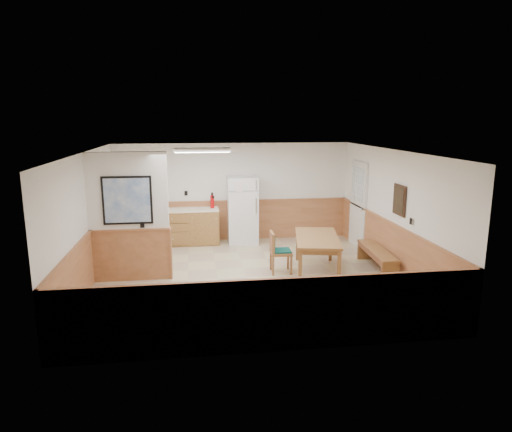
{
  "coord_description": "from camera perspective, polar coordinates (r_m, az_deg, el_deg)",
  "views": [
    {
      "loc": [
        -1.01,
        -8.59,
        3.11
      ],
      "look_at": [
        0.24,
        0.4,
        1.16
      ],
      "focal_mm": 32.0,
      "sensor_mm": 36.0,
      "label": 1
    }
  ],
  "objects": [
    {
      "name": "back_wall",
      "position": [
        11.78,
        -2.9,
        3.01
      ],
      "size": [
        6.0,
        0.02,
        2.5
      ],
      "primitive_type": "cube",
      "color": "white",
      "rests_on": "ground"
    },
    {
      "name": "soap_bottle",
      "position": [
        11.51,
        -13.67,
        1.24
      ],
      "size": [
        0.09,
        0.09,
        0.22
      ],
      "primitive_type": "cylinder",
      "rotation": [
        0.0,
        0.0,
        0.4
      ],
      "color": "#188836",
      "rests_on": "kitchen_counter"
    },
    {
      "name": "partition_wall",
      "position": [
        9.07,
        -15.58,
        -0.29
      ],
      "size": [
        1.5,
        0.2,
        2.5
      ],
      "color": "white",
      "rests_on": "ground"
    },
    {
      "name": "wainscot_right",
      "position": [
        9.83,
        16.42,
        -3.8
      ],
      "size": [
        0.04,
        6.0,
        1.0
      ],
      "primitive_type": "cube",
      "color": "#C37A4E",
      "rests_on": "ground"
    },
    {
      "name": "fire_extinguisher",
      "position": [
        11.49,
        -5.49,
        1.84
      ],
      "size": [
        0.13,
        0.13,
        0.4
      ],
      "rotation": [
        0.0,
        0.0,
        -0.36
      ],
      "color": "red",
      "rests_on": "kitchen_counter"
    },
    {
      "name": "exterior_door",
      "position": [
        11.41,
        12.63,
        1.42
      ],
      "size": [
        0.07,
        1.02,
        2.15
      ],
      "color": "white",
      "rests_on": "ground"
    },
    {
      "name": "dining_table",
      "position": [
        9.39,
        7.63,
        -3.15
      ],
      "size": [
        1.16,
        1.83,
        0.75
      ],
      "rotation": [
        0.0,
        0.0,
        -0.2
      ],
      "color": "#A1793B",
      "rests_on": "ground"
    },
    {
      "name": "ground",
      "position": [
        9.19,
        -1.14,
        -7.67
      ],
      "size": [
        6.0,
        6.0,
        0.0
      ],
      "primitive_type": "plane",
      "color": "tan",
      "rests_on": "ground"
    },
    {
      "name": "dining_chair",
      "position": [
        9.34,
        2.62,
        -4.16
      ],
      "size": [
        0.61,
        0.44,
        0.85
      ],
      "rotation": [
        0.0,
        0.0,
        -0.04
      ],
      "color": "#A1793B",
      "rests_on": "ground"
    },
    {
      "name": "kitchen_window",
      "position": [
        11.72,
        -13.21,
        4.14
      ],
      "size": [
        0.8,
        0.04,
        1.0
      ],
      "color": "white",
      "rests_on": "back_wall"
    },
    {
      "name": "right_wall",
      "position": [
        9.66,
        16.79,
        0.49
      ],
      "size": [
        0.02,
        6.0,
        2.5
      ],
      "primitive_type": "cube",
      "color": "white",
      "rests_on": "ground"
    },
    {
      "name": "wainscot_back",
      "position": [
        11.9,
        -2.85,
        -0.57
      ],
      "size": [
        6.0,
        0.04,
        1.0
      ],
      "primitive_type": "cube",
      "color": "#C37A4E",
      "rests_on": "ground"
    },
    {
      "name": "left_wall",
      "position": [
        9.01,
        -20.48,
        -0.58
      ],
      "size": [
        0.02,
        6.0,
        2.5
      ],
      "primitive_type": "cube",
      "color": "white",
      "rests_on": "ground"
    },
    {
      "name": "ceiling",
      "position": [
        8.67,
        -1.21,
        8.08
      ],
      "size": [
        6.0,
        6.0,
        0.02
      ],
      "primitive_type": "cube",
      "color": "silver",
      "rests_on": "back_wall"
    },
    {
      "name": "kitchen_counter",
      "position": [
        11.58,
        -8.68,
        -1.25
      ],
      "size": [
        2.2,
        0.61,
        1.0
      ],
      "color": "#A8813B",
      "rests_on": "ground"
    },
    {
      "name": "wainscot_left",
      "position": [
        9.19,
        -20.01,
        -5.14
      ],
      "size": [
        0.04,
        6.0,
        1.0
      ],
      "primitive_type": "cube",
      "color": "#C37A4E",
      "rests_on": "ground"
    },
    {
      "name": "fluorescent_fixture",
      "position": [
        9.92,
        -6.74,
        8.19
      ],
      "size": [
        1.2,
        0.3,
        0.09
      ],
      "color": "white",
      "rests_on": "ceiling"
    },
    {
      "name": "refrigerator",
      "position": [
        11.51,
        -1.69,
        0.75
      ],
      "size": [
        0.76,
        0.73,
        1.69
      ],
      "rotation": [
        0.0,
        0.0,
        -0.02
      ],
      "color": "white",
      "rests_on": "ground"
    },
    {
      "name": "dining_bench",
      "position": [
        9.84,
        14.89,
        -4.63
      ],
      "size": [
        0.46,
        1.66,
        0.45
      ],
      "rotation": [
        0.0,
        0.0,
        -0.06
      ],
      "color": "#A1793B",
      "rests_on": "ground"
    },
    {
      "name": "wall_painting",
      "position": [
        9.33,
        17.47,
        1.92
      ],
      "size": [
        0.04,
        0.5,
        0.6
      ],
      "color": "#332014",
      "rests_on": "right_wall"
    }
  ]
}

